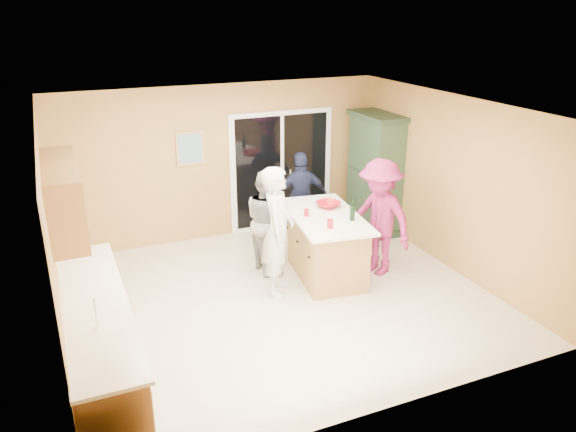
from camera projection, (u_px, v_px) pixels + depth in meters
name	position (u px, v px, depth m)	size (l,w,h in m)	color
floor	(281.00, 298.00, 7.73)	(5.50, 5.50, 0.00)	silver
ceiling	(280.00, 109.00, 6.80)	(5.50, 5.00, 0.10)	white
wall_back	(223.00, 162.00, 9.41)	(5.50, 0.10, 2.60)	tan
wall_front	(386.00, 296.00, 5.12)	(5.50, 0.10, 2.60)	tan
wall_left	(53.00, 243.00, 6.24)	(0.10, 5.00, 2.60)	tan
wall_right	(452.00, 184.00, 8.28)	(0.10, 5.00, 2.60)	tan
left_cabinet_run	(100.00, 351.00, 5.75)	(0.65, 3.05, 1.24)	#AC8743
upper_cabinets	(63.00, 197.00, 5.93)	(0.35, 1.60, 0.75)	#AC8743
sliding_door	(282.00, 170.00, 9.86)	(1.90, 0.07, 2.10)	white
framed_picture	(190.00, 148.00, 9.08)	(0.46, 0.04, 0.56)	tan
kitchen_island	(324.00, 246.00, 8.30)	(1.19, 1.89, 0.93)	#AC8743
green_hutch	(375.00, 175.00, 9.75)	(0.60, 1.13, 2.08)	#213524
woman_white	(278.00, 231.00, 7.59)	(0.66, 0.43, 1.82)	silver
woman_grey	(268.00, 221.00, 8.32)	(0.76, 0.59, 1.56)	#9F9FA1
woman_navy	(301.00, 198.00, 9.30)	(0.91, 0.38, 1.55)	#1B223C
woman_magenta	(379.00, 217.00, 8.18)	(1.13, 0.65, 1.75)	#8E1F51
serving_bowl	(328.00, 205.00, 8.41)	(0.35, 0.35, 0.08)	#A71219
tulip_vase	(80.00, 235.00, 6.85)	(0.21, 0.14, 0.41)	#AD1127
tumbler_near	(330.00, 224.00, 7.63)	(0.09, 0.09, 0.12)	#A71219
tumbler_far	(307.00, 213.00, 8.06)	(0.07, 0.07, 0.10)	#A71219
wine_bottle	(352.00, 212.00, 7.88)	(0.07, 0.07, 0.32)	black
white_plate	(299.00, 209.00, 8.34)	(0.22, 0.22, 0.02)	silver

